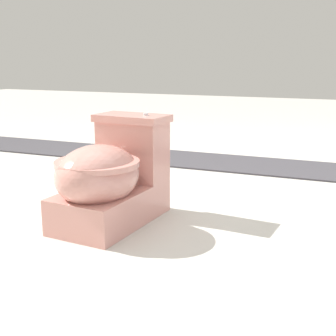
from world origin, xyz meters
The scene contains 3 objects.
ground_plane centered at (0.00, 0.00, 0.00)m, with size 14.00×14.00×0.00m, color beige.
gravel_strip centered at (-1.16, 0.50, 0.01)m, with size 0.56×8.00×0.01m, color #423F44.
toilet centered at (0.30, -0.12, 0.22)m, with size 0.66×0.43×0.52m.
Camera 1 is at (2.21, 0.95, 0.80)m, focal length 50.00 mm.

